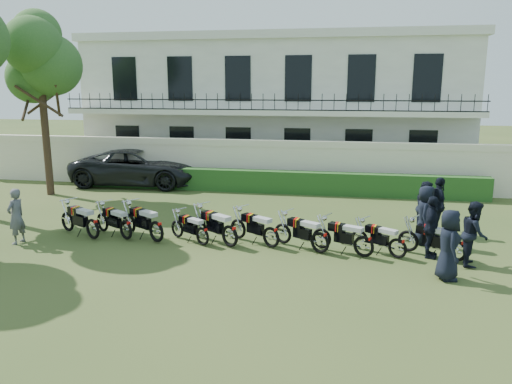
# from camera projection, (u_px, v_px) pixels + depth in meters

# --- Properties ---
(ground) EXTENTS (100.00, 100.00, 0.00)m
(ground) POSITION_uv_depth(u_px,v_px,m) (217.00, 238.00, 15.89)
(ground) COLOR #30461C
(ground) RESTS_ON ground
(perimeter_wall) EXTENTS (30.00, 0.35, 2.30)m
(perimeter_wall) POSITION_uv_depth(u_px,v_px,m) (261.00, 164.00, 23.34)
(perimeter_wall) COLOR #EEDFC8
(perimeter_wall) RESTS_ON ground
(hedge) EXTENTS (18.00, 0.60, 1.00)m
(hedge) POSITION_uv_depth(u_px,v_px,m) (279.00, 182.00, 22.53)
(hedge) COLOR #254A1A
(hedge) RESTS_ON ground
(building) EXTENTS (20.40, 9.60, 7.40)m
(building) POSITION_uv_depth(u_px,v_px,m) (279.00, 104.00, 28.53)
(building) COLOR white
(building) RESTS_ON ground
(tree_west_near) EXTENTS (3.40, 3.20, 7.90)m
(tree_west_near) POSITION_uv_depth(u_px,v_px,m) (40.00, 58.00, 21.06)
(tree_west_near) COLOR #473323
(tree_west_near) RESTS_ON ground
(motorcycle_0) EXTENTS (1.88, 1.07, 1.13)m
(motorcycle_0) POSITION_uv_depth(u_px,v_px,m) (92.00, 224.00, 15.63)
(motorcycle_0) COLOR black
(motorcycle_0) RESTS_ON ground
(motorcycle_1) EXTENTS (1.73, 1.10, 1.07)m
(motorcycle_1) POSITION_uv_depth(u_px,v_px,m) (126.00, 225.00, 15.60)
(motorcycle_1) COLOR black
(motorcycle_1) RESTS_ON ground
(motorcycle_2) EXTENTS (1.86, 1.17, 1.15)m
(motorcycle_2) POSITION_uv_depth(u_px,v_px,m) (156.00, 226.00, 15.33)
(motorcycle_2) COLOR black
(motorcycle_2) RESTS_ON ground
(motorcycle_3) EXTENTS (1.54, 1.01, 0.96)m
(motorcycle_3) POSITION_uv_depth(u_px,v_px,m) (202.00, 232.00, 15.06)
(motorcycle_3) COLOR black
(motorcycle_3) RESTS_ON ground
(motorcycle_4) EXTENTS (1.81, 1.25, 1.15)m
(motorcycle_4) POSITION_uv_depth(u_px,v_px,m) (230.00, 231.00, 14.87)
(motorcycle_4) COLOR black
(motorcycle_4) RESTS_ON ground
(motorcycle_5) EXTENTS (1.75, 1.12, 1.09)m
(motorcycle_5) POSITION_uv_depth(u_px,v_px,m) (271.00, 232.00, 14.83)
(motorcycle_5) COLOR black
(motorcycle_5) RESTS_ON ground
(motorcycle_6) EXTENTS (1.76, 1.08, 1.08)m
(motorcycle_6) POSITION_uv_depth(u_px,v_px,m) (320.00, 237.00, 14.34)
(motorcycle_6) COLOR black
(motorcycle_6) RESTS_ON ground
(motorcycle_7) EXTENTS (1.81, 0.94, 1.06)m
(motorcycle_7) POSITION_uv_depth(u_px,v_px,m) (364.00, 241.00, 14.00)
(motorcycle_7) COLOR black
(motorcycle_7) RESTS_ON ground
(motorcycle_8) EXTENTS (1.56, 1.05, 0.98)m
(motorcycle_8) POSITION_uv_depth(u_px,v_px,m) (398.00, 243.00, 13.93)
(motorcycle_8) COLOR black
(motorcycle_8) RESTS_ON ground
(motorcycle_9) EXTENTS (1.78, 1.06, 1.08)m
(motorcycle_9) POSITION_uv_depth(u_px,v_px,m) (456.00, 245.00, 13.63)
(motorcycle_9) COLOR black
(motorcycle_9) RESTS_ON ground
(suv) EXTENTS (6.42, 3.15, 1.75)m
(suv) POSITION_uv_depth(u_px,v_px,m) (138.00, 167.00, 24.23)
(suv) COLOR black
(suv) RESTS_ON ground
(inspector) EXTENTS (0.49, 0.68, 1.72)m
(inspector) POSITION_uv_depth(u_px,v_px,m) (16.00, 216.00, 15.22)
(inspector) COLOR slate
(inspector) RESTS_ON ground
(officer_0) EXTENTS (0.64, 0.92, 1.80)m
(officer_0) POSITION_uv_depth(u_px,v_px,m) (449.00, 245.00, 12.39)
(officer_0) COLOR black
(officer_0) RESTS_ON ground
(officer_1) EXTENTS (0.79, 0.95, 1.76)m
(officer_1) POSITION_uv_depth(u_px,v_px,m) (474.00, 234.00, 13.38)
(officer_1) COLOR black
(officer_1) RESTS_ON ground
(officer_2) EXTENTS (0.65, 1.11, 1.78)m
(officer_2) POSITION_uv_depth(u_px,v_px,m) (431.00, 227.00, 13.96)
(officer_2) COLOR black
(officer_2) RESTS_ON ground
(officer_3) EXTENTS (0.77, 1.00, 1.83)m
(officer_3) POSITION_uv_depth(u_px,v_px,m) (425.00, 215.00, 15.17)
(officer_3) COLOR black
(officer_3) RESTS_ON ground
(officer_4) EXTENTS (0.80, 0.95, 1.73)m
(officer_4) POSITION_uv_depth(u_px,v_px,m) (426.00, 207.00, 16.32)
(officer_4) COLOR black
(officer_4) RESTS_ON ground
(officer_5) EXTENTS (0.59, 1.15, 1.88)m
(officer_5) POSITION_uv_depth(u_px,v_px,m) (438.00, 205.00, 16.28)
(officer_5) COLOR black
(officer_5) RESTS_ON ground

